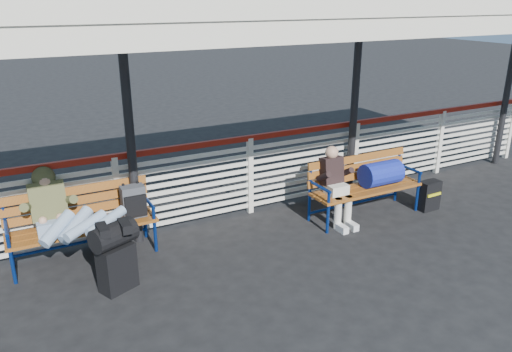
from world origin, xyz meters
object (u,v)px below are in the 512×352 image
suitcase_side (429,195)px  bench_left (95,213)px  luggage_stack (116,254)px  traveler_man (71,218)px  companion_person (336,185)px  bench_right (373,177)px

suitcase_side → bench_left: bearing=166.9°
suitcase_side → luggage_stack: bearing=178.0°
traveler_man → companion_person: size_ratio=1.32×
luggage_stack → suitcase_side: size_ratio=1.75×
luggage_stack → traveler_man: size_ratio=0.55×
bench_right → companion_person: companion_person is taller
bench_right → suitcase_side: bearing=-18.2°
companion_person → luggage_stack: bearing=-174.5°
bench_left → companion_person: bearing=-11.1°
bench_left → suitcase_side: 5.00m
luggage_stack → traveler_man: 0.76m
bench_left → companion_person: size_ratio=1.57×
luggage_stack → suitcase_side: 4.87m
companion_person → suitcase_side: companion_person is taller
bench_left → bench_right: same height
luggage_stack → traveler_man: bearing=96.1°
bench_right → suitcase_side: bench_right is taller
companion_person → suitcase_side: bearing=-10.5°
luggage_stack → bench_right: bench_right is taller
bench_left → companion_person: (3.30, -0.65, 0.01)m
traveler_man → luggage_stack: bearing=-60.6°
bench_right → traveler_man: bearing=175.9°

